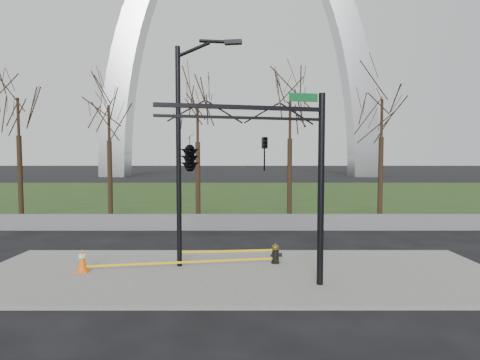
{
  "coord_description": "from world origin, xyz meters",
  "views": [
    {
      "loc": [
        0.05,
        -12.34,
        3.97
      ],
      "look_at": [
        0.06,
        2.0,
        3.18
      ],
      "focal_mm": 27.06,
      "sensor_mm": 36.0,
      "label": 1
    }
  ],
  "objects_px": {
    "fire_hydrant": "(276,254)",
    "traffic_signal_mast": "(216,154)",
    "traffic_cone": "(82,260)",
    "street_light": "(185,140)"
  },
  "relations": [
    {
      "from": "fire_hydrant",
      "to": "traffic_signal_mast",
      "type": "height_order",
      "value": "traffic_signal_mast"
    },
    {
      "from": "fire_hydrant",
      "to": "traffic_cone",
      "type": "distance_m",
      "value": 6.88
    },
    {
      "from": "fire_hydrant",
      "to": "street_light",
      "type": "height_order",
      "value": "street_light"
    },
    {
      "from": "fire_hydrant",
      "to": "traffic_cone",
      "type": "xyz_separation_m",
      "value": [
        -6.8,
        -1.05,
        0.05
      ]
    },
    {
      "from": "traffic_cone",
      "to": "traffic_signal_mast",
      "type": "bearing_deg",
      "value": -21.86
    },
    {
      "from": "street_light",
      "to": "traffic_signal_mast",
      "type": "relative_size",
      "value": 1.37
    },
    {
      "from": "traffic_cone",
      "to": "street_light",
      "type": "height_order",
      "value": "street_light"
    },
    {
      "from": "traffic_cone",
      "to": "fire_hydrant",
      "type": "bearing_deg",
      "value": 8.76
    },
    {
      "from": "street_light",
      "to": "traffic_signal_mast",
      "type": "distance_m",
      "value": 2.95
    },
    {
      "from": "fire_hydrant",
      "to": "traffic_signal_mast",
      "type": "bearing_deg",
      "value": -119.34
    }
  ]
}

